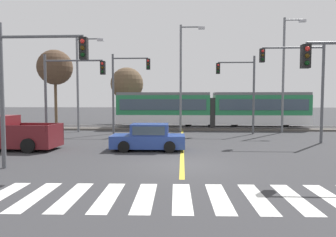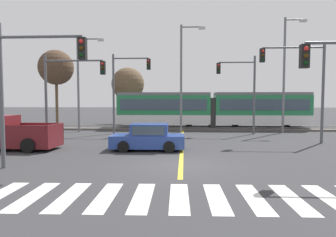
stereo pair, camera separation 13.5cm
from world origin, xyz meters
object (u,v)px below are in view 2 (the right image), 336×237
at_px(pickup_truck, 10,135).
at_px(traffic_light_far_left, 125,82).
at_px(sedan_crossing, 148,138).
at_px(street_lamp_west, 81,78).
at_px(traffic_light_mid_left, 66,84).
at_px(traffic_light_near_left, 30,74).
at_px(traffic_light_far_right, 242,84).
at_px(bare_tree_west, 128,84).
at_px(light_rail_tram, 212,108).
at_px(street_lamp_east, 286,69).
at_px(bare_tree_far_west, 56,68).
at_px(street_lamp_centre, 183,72).
at_px(traffic_light_mid_right, 302,76).

distance_m(pickup_truck, traffic_light_far_left, 10.42).
distance_m(sedan_crossing, street_lamp_west, 12.65).
bearing_deg(traffic_light_mid_left, traffic_light_near_left, -78.32).
height_order(traffic_light_far_right, bare_tree_west, bare_tree_west).
bearing_deg(traffic_light_near_left, pickup_truck, 128.92).
height_order(light_rail_tram, traffic_light_far_left, traffic_light_far_left).
distance_m(traffic_light_mid_left, traffic_light_far_right, 13.97).
relative_size(sedan_crossing, pickup_truck, 0.77).
distance_m(light_rail_tram, bare_tree_west, 11.48).
relative_size(traffic_light_near_left, traffic_light_far_right, 0.93).
xyz_separation_m(pickup_truck, traffic_light_near_left, (3.75, -4.64, 3.10)).
bearing_deg(traffic_light_mid_left, sedan_crossing, -27.61).
relative_size(traffic_light_mid_left, street_lamp_east, 0.60).
bearing_deg(bare_tree_far_west, street_lamp_centre, -25.64).
distance_m(street_lamp_west, street_lamp_centre, 9.19).
bearing_deg(street_lamp_centre, traffic_light_far_left, -162.44).
xyz_separation_m(traffic_light_near_left, traffic_light_far_left, (1.42, 12.96, 0.46)).
distance_m(traffic_light_far_right, street_lamp_west, 14.17).
distance_m(light_rail_tram, sedan_crossing, 13.65).
distance_m(traffic_light_far_right, bare_tree_far_west, 21.23).
relative_size(traffic_light_mid_right, street_lamp_centre, 0.71).
xyz_separation_m(light_rail_tram, traffic_light_far_right, (2.10, -4.22, 2.19)).
height_order(traffic_light_far_left, street_lamp_centre, street_lamp_centre).
xyz_separation_m(pickup_truck, street_lamp_west, (0.88, 9.73, 4.02)).
xyz_separation_m(street_lamp_centre, bare_tree_far_west, (-14.53, 6.98, 1.22)).
bearing_deg(pickup_truck, traffic_light_mid_right, 11.21).
height_order(light_rail_tram, bare_tree_far_west, bare_tree_far_west).
bearing_deg(light_rail_tram, street_lamp_east, -26.08).
xyz_separation_m(traffic_light_near_left, traffic_light_far_right, (11.25, 13.33, 0.29)).
height_order(traffic_light_near_left, bare_tree_west, bare_tree_west).
bearing_deg(bare_tree_west, pickup_truck, -100.31).
bearing_deg(bare_tree_west, traffic_light_far_right, -41.05).
distance_m(traffic_light_far_right, street_lamp_centre, 5.19).
bearing_deg(sedan_crossing, pickup_truck, -178.53).
bearing_deg(traffic_light_mid_left, bare_tree_far_west, 115.96).
relative_size(traffic_light_far_right, bare_tree_west, 0.97).
bearing_deg(street_lamp_centre, traffic_light_near_left, -113.49).
bearing_deg(traffic_light_far_right, traffic_light_mid_left, -157.47).
xyz_separation_m(pickup_truck, traffic_light_mid_right, (17.96, 3.56, 3.63)).
relative_size(light_rail_tram, traffic_light_far_left, 2.75).
distance_m(light_rail_tram, street_lamp_east, 7.61).
xyz_separation_m(sedan_crossing, traffic_light_far_left, (-2.92, 8.11, 3.71)).
relative_size(traffic_light_far_right, street_lamp_east, 0.66).
distance_m(sedan_crossing, street_lamp_centre, 10.88).
height_order(street_lamp_west, street_lamp_east, street_lamp_east).
bearing_deg(bare_tree_far_west, traffic_light_near_left, -69.05).
height_order(pickup_truck, traffic_light_mid_left, traffic_light_mid_left).
relative_size(sedan_crossing, street_lamp_centre, 0.45).
relative_size(light_rail_tram, street_lamp_centre, 1.96).
relative_size(light_rail_tram, bare_tree_far_west, 2.16).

